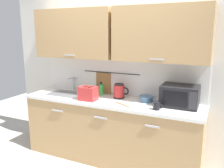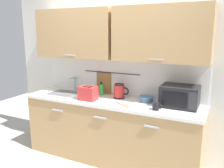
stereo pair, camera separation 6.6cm
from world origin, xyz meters
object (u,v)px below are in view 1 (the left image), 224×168
at_px(mug_by_kettle, 157,106).
at_px(electric_kettle, 119,91).
at_px(microwave, 180,96).
at_px(toaster, 88,93).
at_px(mixing_bowl, 147,98).
at_px(mug_near_sink, 91,91).
at_px(dish_soap_bottle, 101,89).
at_px(wooden_spoon, 124,105).

bearing_deg(mug_by_kettle, electric_kettle, 154.25).
height_order(microwave, toaster, microwave).
bearing_deg(microwave, mixing_bowl, 177.83).
xyz_separation_m(mug_near_sink, toaster, (0.13, -0.31, 0.05)).
xyz_separation_m(microwave, mixing_bowl, (-0.44, 0.02, -0.09)).
height_order(dish_soap_bottle, mug_by_kettle, dish_soap_bottle).
xyz_separation_m(mug_near_sink, mug_by_kettle, (1.10, -0.32, 0.00)).
relative_size(microwave, dish_soap_bottle, 2.35).
distance_m(electric_kettle, dish_soap_bottle, 0.32).
bearing_deg(dish_soap_bottle, electric_kettle, -8.18).
distance_m(toaster, mug_by_kettle, 0.97).
distance_m(microwave, mixing_bowl, 0.45).
xyz_separation_m(mixing_bowl, toaster, (-0.76, -0.27, 0.05)).
relative_size(microwave, mug_near_sink, 3.83).
height_order(microwave, dish_soap_bottle, microwave).
xyz_separation_m(electric_kettle, wooden_spoon, (0.20, -0.31, -0.10)).
bearing_deg(dish_soap_bottle, mixing_bowl, -4.84).
bearing_deg(wooden_spoon, microwave, 23.52).
xyz_separation_m(toaster, wooden_spoon, (0.55, -0.03, -0.09)).
xyz_separation_m(dish_soap_bottle, mug_by_kettle, (0.94, -0.34, -0.04)).
distance_m(electric_kettle, mug_near_sink, 0.48).
bearing_deg(microwave, toaster, -168.12).
bearing_deg(mug_by_kettle, dish_soap_bottle, 159.83).
height_order(dish_soap_bottle, mug_near_sink, dish_soap_bottle).
xyz_separation_m(microwave, toaster, (-1.19, -0.25, -0.04)).
bearing_deg(toaster, mixing_bowl, 19.48).
bearing_deg(electric_kettle, mug_near_sink, 177.32).
distance_m(dish_soap_bottle, mug_near_sink, 0.17).
bearing_deg(mixing_bowl, mug_near_sink, 177.54).
bearing_deg(toaster, electric_kettle, 39.01).
bearing_deg(mug_near_sink, electric_kettle, -2.68).
height_order(microwave, electric_kettle, microwave).
bearing_deg(mixing_bowl, electric_kettle, 177.81).
relative_size(toaster, wooden_spoon, 1.02).
distance_m(mixing_bowl, wooden_spoon, 0.36).
bearing_deg(mixing_bowl, toaster, -160.52).
height_order(electric_kettle, mug_by_kettle, electric_kettle).
bearing_deg(mug_by_kettle, microwave, 49.81).
height_order(microwave, mug_near_sink, microwave).
height_order(electric_kettle, mug_near_sink, electric_kettle).
distance_m(electric_kettle, wooden_spoon, 0.38).
bearing_deg(microwave, mug_near_sink, 177.64).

